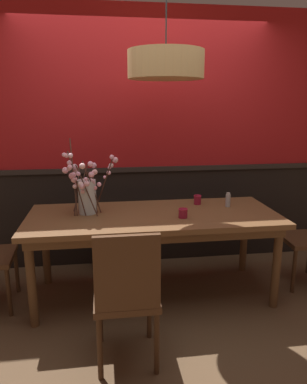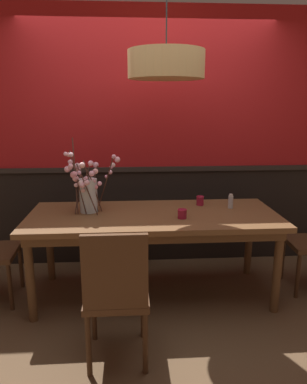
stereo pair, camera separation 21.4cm
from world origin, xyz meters
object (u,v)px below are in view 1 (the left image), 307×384
(chair_far_side_left, at_px, (113,216))
(candle_holder_nearer_center, at_px, (197,200))
(chair_near_side_left, at_px, (127,292))
(condiment_bottle, at_px, (228,200))
(dining_table, at_px, (154,223))
(pendant_lamp, at_px, (166,65))
(vase_with_blossoms, at_px, (86,191))
(candle_holder_nearer_edge, at_px, (183,213))

(chair_far_side_left, height_order, candle_holder_nearer_center, chair_far_side_left)
(chair_far_side_left, relative_size, chair_near_side_left, 0.91)
(condiment_bottle, bearing_deg, chair_far_side_left, 146.18)
(dining_table, relative_size, candle_holder_nearer_center, 24.65)
(dining_table, bearing_deg, pendant_lamp, 13.45)
(dining_table, distance_m, pendant_lamp, 1.32)
(vase_with_blossoms, relative_size, pendant_lamp, 0.87)
(chair_far_side_left, xyz_separation_m, condiment_bottle, (1.05, -0.70, 0.33))
(candle_holder_nearer_center, bearing_deg, chair_far_side_left, 143.33)
(dining_table, height_order, chair_far_side_left, chair_far_side_left)
(chair_far_side_left, xyz_separation_m, chair_near_side_left, (0.04, -1.71, 0.03))
(dining_table, height_order, pendant_lamp, pendant_lamp)
(chair_near_side_left, xyz_separation_m, candle_holder_nearer_edge, (0.53, 0.74, 0.28))
(dining_table, bearing_deg, chair_far_side_left, 111.90)
(pendant_lamp, bearing_deg, chair_far_side_left, 118.46)
(chair_near_side_left, distance_m, condiment_bottle, 1.46)
(condiment_bottle, bearing_deg, pendant_lamp, -170.59)
(chair_near_side_left, distance_m, pendant_lamp, 1.77)
(pendant_lamp, bearing_deg, condiment_bottle, 9.41)
(vase_with_blossoms, height_order, pendant_lamp, pendant_lamp)
(candle_holder_nearer_center, bearing_deg, candle_holder_nearer_edge, -120.47)
(chair_far_side_left, bearing_deg, candle_holder_nearer_center, -36.67)
(vase_with_blossoms, bearing_deg, dining_table, -10.47)
(vase_with_blossoms, bearing_deg, candle_holder_nearer_edge, -17.30)
(candle_holder_nearer_center, bearing_deg, chair_near_side_left, -123.84)
(chair_near_side_left, relative_size, condiment_bottle, 7.24)
(pendant_lamp, bearing_deg, dining_table, -166.55)
(chair_far_side_left, height_order, chair_near_side_left, chair_near_side_left)
(chair_near_side_left, height_order, vase_with_blossoms, vase_with_blossoms)
(candle_holder_nearer_center, bearing_deg, vase_with_blossoms, -172.52)
(candle_holder_nearer_center, bearing_deg, pendant_lamp, -148.51)
(vase_with_blossoms, relative_size, candle_holder_nearer_center, 7.33)
(candle_holder_nearer_center, relative_size, condiment_bottle, 0.66)
(vase_with_blossoms, distance_m, condiment_bottle, 1.30)
(vase_with_blossoms, xyz_separation_m, condiment_bottle, (1.29, 0.02, -0.14))
(chair_near_side_left, distance_m, candle_holder_nearer_edge, 0.95)
(chair_far_side_left, distance_m, candle_holder_nearer_edge, 1.17)
(dining_table, height_order, vase_with_blossoms, vase_with_blossoms)
(dining_table, relative_size, candle_holder_nearer_edge, 27.27)
(candle_holder_nearer_center, xyz_separation_m, pendant_lamp, (-0.35, -0.22, 1.19))
(chair_far_side_left, xyz_separation_m, candle_holder_nearer_edge, (0.56, -0.97, 0.31))
(chair_near_side_left, height_order, candle_holder_nearer_edge, chair_near_side_left)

